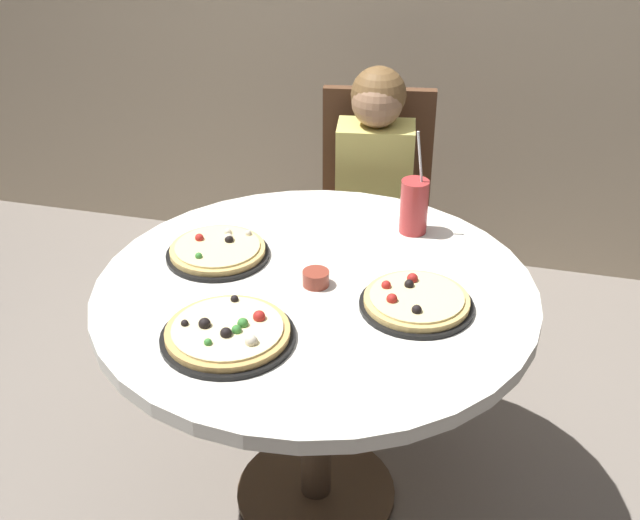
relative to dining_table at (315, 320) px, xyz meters
name	(u,v)px	position (x,y,z in m)	size (l,w,h in m)	color
ground_plane	(316,493)	(0.00, 0.00, -0.65)	(8.00, 8.00, 0.00)	slate
dining_table	(315,320)	(0.00, 0.00, 0.00)	(1.15, 1.15, 0.75)	silver
chair_wooden	(375,207)	(-0.01, 0.91, -0.11)	(0.46, 0.46, 0.95)	brown
diner_child	(371,242)	(0.01, 0.73, -0.16)	(0.31, 0.43, 1.08)	#3F4766
pizza_veggie	(218,251)	(-0.30, 0.08, 0.12)	(0.28, 0.28, 0.05)	black
pizza_cheese	(228,333)	(-0.14, -0.27, 0.12)	(0.32, 0.32, 0.05)	black
pizza_pepperoni	(416,301)	(0.27, -0.03, 0.12)	(0.29, 0.29, 0.05)	black
soda_cup	(414,206)	(0.20, 0.36, 0.19)	(0.08, 0.08, 0.31)	#B73333
sauce_bowl	(317,278)	(0.00, 0.01, 0.12)	(0.07, 0.07, 0.04)	brown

